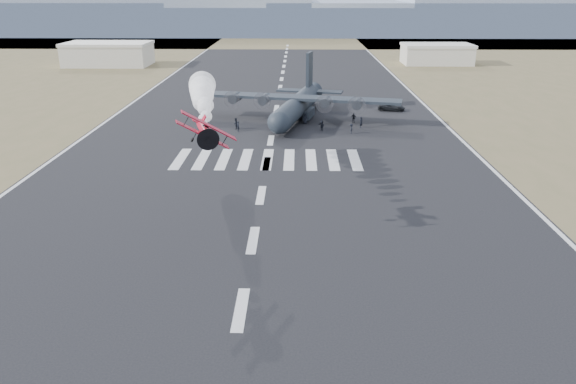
{
  "coord_description": "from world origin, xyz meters",
  "views": [
    {
      "loc": [
        4.11,
        -23.75,
        22.49
      ],
      "look_at": [
        3.25,
        26.25,
        4.0
      ],
      "focal_mm": 35.0,
      "sensor_mm": 36.0,
      "label": 1
    }
  ],
  "objects_px": {
    "hangar_left": "(108,54)",
    "crew_h": "(281,123)",
    "crew_d": "(354,118)",
    "crew_f": "(322,125)",
    "crew_c": "(351,129)",
    "crew_e": "(305,119)",
    "transport_aircraft": "(298,103)",
    "aerobatic_biplane": "(204,131)",
    "crew_g": "(361,122)",
    "support_vehicle": "(391,107)",
    "hangar_right": "(437,54)",
    "crew_a": "(238,126)",
    "crew_b": "(236,124)"
  },
  "relations": [
    {
      "from": "hangar_left",
      "to": "support_vehicle",
      "type": "height_order",
      "value": "hangar_left"
    },
    {
      "from": "transport_aircraft",
      "to": "hangar_left",
      "type": "bearing_deg",
      "value": 141.25
    },
    {
      "from": "crew_d",
      "to": "crew_e",
      "type": "xyz_separation_m",
      "value": [
        -8.43,
        -0.83,
        0.02
      ]
    },
    {
      "from": "crew_a",
      "to": "crew_c",
      "type": "distance_m",
      "value": 18.39
    },
    {
      "from": "support_vehicle",
      "to": "crew_h",
      "type": "relative_size",
      "value": 2.96
    },
    {
      "from": "crew_e",
      "to": "crew_h",
      "type": "relative_size",
      "value": 1.03
    },
    {
      "from": "crew_a",
      "to": "hangar_left",
      "type": "bearing_deg",
      "value": -176.41
    },
    {
      "from": "support_vehicle",
      "to": "crew_e",
      "type": "bearing_deg",
      "value": 136.51
    },
    {
      "from": "hangar_right",
      "to": "support_vehicle",
      "type": "bearing_deg",
      "value": -109.55
    },
    {
      "from": "aerobatic_biplane",
      "to": "crew_a",
      "type": "height_order",
      "value": "aerobatic_biplane"
    },
    {
      "from": "hangar_left",
      "to": "crew_e",
      "type": "relative_size",
      "value": 13.77
    },
    {
      "from": "hangar_right",
      "to": "crew_b",
      "type": "distance_m",
      "value": 97.95
    },
    {
      "from": "crew_a",
      "to": "crew_g",
      "type": "bearing_deg",
      "value": 70.81
    },
    {
      "from": "support_vehicle",
      "to": "crew_f",
      "type": "distance_m",
      "value": 21.11
    },
    {
      "from": "aerobatic_biplane",
      "to": "crew_h",
      "type": "distance_m",
      "value": 43.68
    },
    {
      "from": "crew_e",
      "to": "crew_h",
      "type": "distance_m",
      "value": 5.16
    },
    {
      "from": "crew_h",
      "to": "crew_f",
      "type": "bearing_deg",
      "value": 179.37
    },
    {
      "from": "support_vehicle",
      "to": "crew_c",
      "type": "bearing_deg",
      "value": 165.3
    },
    {
      "from": "crew_a",
      "to": "crew_d",
      "type": "height_order",
      "value": "crew_d"
    },
    {
      "from": "crew_a",
      "to": "crew_e",
      "type": "bearing_deg",
      "value": 89.72
    },
    {
      "from": "crew_a",
      "to": "crew_b",
      "type": "xyz_separation_m",
      "value": [
        -0.55,
        1.41,
        0.11
      ]
    },
    {
      "from": "crew_c",
      "to": "crew_e",
      "type": "xyz_separation_m",
      "value": [
        -7.32,
        6.71,
        0.09
      ]
    },
    {
      "from": "crew_a",
      "to": "crew_c",
      "type": "height_order",
      "value": "crew_a"
    },
    {
      "from": "hangar_right",
      "to": "aerobatic_biplane",
      "type": "distance_m",
      "value": 134.36
    },
    {
      "from": "crew_d",
      "to": "crew_g",
      "type": "xyz_separation_m",
      "value": [
        0.9,
        -3.62,
        0.07
      ]
    },
    {
      "from": "hangar_right",
      "to": "crew_c",
      "type": "height_order",
      "value": "hangar_right"
    },
    {
      "from": "crew_b",
      "to": "crew_a",
      "type": "bearing_deg",
      "value": 51.4
    },
    {
      "from": "aerobatic_biplane",
      "to": "crew_e",
      "type": "xyz_separation_m",
      "value": [
        9.78,
        45.55,
        -9.21
      ]
    },
    {
      "from": "crew_d",
      "to": "crew_h",
      "type": "relative_size",
      "value": 1.01
    },
    {
      "from": "crew_a",
      "to": "crew_d",
      "type": "bearing_deg",
      "value": 81.25
    },
    {
      "from": "support_vehicle",
      "to": "crew_h",
      "type": "height_order",
      "value": "crew_h"
    },
    {
      "from": "crew_c",
      "to": "crew_f",
      "type": "distance_m",
      "value": 5.03
    },
    {
      "from": "crew_h",
      "to": "hangar_left",
      "type": "bearing_deg",
      "value": -42.6
    },
    {
      "from": "hangar_right",
      "to": "crew_e",
      "type": "height_order",
      "value": "hangar_right"
    },
    {
      "from": "aerobatic_biplane",
      "to": "transport_aircraft",
      "type": "bearing_deg",
      "value": 71.08
    },
    {
      "from": "crew_h",
      "to": "crew_g",
      "type": "bearing_deg",
      "value": -165.32
    },
    {
      "from": "crew_f",
      "to": "crew_h",
      "type": "bearing_deg",
      "value": -136.52
    },
    {
      "from": "hangar_right",
      "to": "crew_c",
      "type": "relative_size",
      "value": 12.8
    },
    {
      "from": "support_vehicle",
      "to": "crew_e",
      "type": "height_order",
      "value": "crew_e"
    },
    {
      "from": "crew_a",
      "to": "crew_h",
      "type": "relative_size",
      "value": 0.94
    },
    {
      "from": "support_vehicle",
      "to": "crew_b",
      "type": "distance_m",
      "value": 31.92
    },
    {
      "from": "aerobatic_biplane",
      "to": "crew_f",
      "type": "bearing_deg",
      "value": 63.84
    },
    {
      "from": "crew_b",
      "to": "crew_d",
      "type": "distance_m",
      "value": 20.6
    },
    {
      "from": "aerobatic_biplane",
      "to": "support_vehicle",
      "type": "xyz_separation_m",
      "value": [
        26.3,
        56.63,
        -9.39
      ]
    },
    {
      "from": "support_vehicle",
      "to": "crew_d",
      "type": "bearing_deg",
      "value": 154.38
    },
    {
      "from": "hangar_left",
      "to": "crew_h",
      "type": "height_order",
      "value": "hangar_left"
    },
    {
      "from": "crew_d",
      "to": "crew_e",
      "type": "bearing_deg",
      "value": 29.05
    },
    {
      "from": "crew_c",
      "to": "crew_g",
      "type": "height_order",
      "value": "crew_g"
    },
    {
      "from": "crew_c",
      "to": "hangar_right",
      "type": "bearing_deg",
      "value": 167.86
    },
    {
      "from": "crew_d",
      "to": "crew_h",
      "type": "xyz_separation_m",
      "value": [
        -12.43,
        -4.09,
        -0.0
      ]
    }
  ]
}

